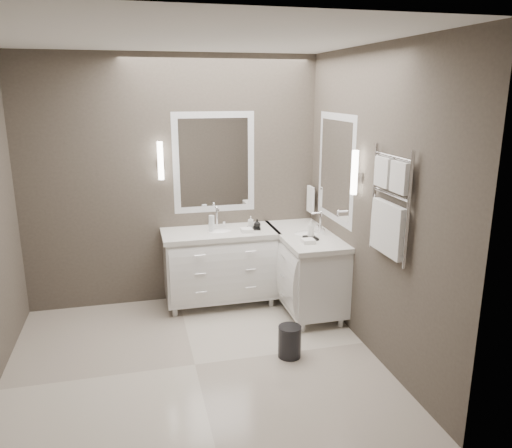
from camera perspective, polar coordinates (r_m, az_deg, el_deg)
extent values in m
cube|color=beige|center=(4.56, -6.99, -15.71)|extent=(3.20, 3.00, 0.01)
cube|color=white|center=(3.94, -8.33, 20.49)|extent=(3.20, 3.00, 0.01)
cube|color=#4B433C|center=(5.51, -9.43, 4.72)|extent=(3.20, 0.01, 2.70)
cube|color=#4B433C|center=(2.62, -3.74, -6.79)|extent=(3.20, 0.01, 2.70)
cube|color=#4B433C|center=(4.50, 13.13, 2.21)|extent=(0.01, 3.00, 2.70)
cube|color=white|center=(5.53, -4.11, -4.75)|extent=(1.20, 0.55, 0.70)
cube|color=silver|center=(5.41, -4.19, -1.01)|extent=(1.24, 0.59, 0.05)
ellipsoid|color=white|center=(5.42, -4.18, -1.17)|extent=(0.36, 0.28, 0.12)
cylinder|color=white|center=(5.53, -4.50, 0.78)|extent=(0.02, 0.02, 0.22)
cube|color=white|center=(5.44, 5.64, -5.11)|extent=(0.55, 1.20, 0.70)
cube|color=silver|center=(5.33, 5.74, -1.32)|extent=(0.59, 1.24, 0.05)
ellipsoid|color=white|center=(5.33, 5.74, -1.47)|extent=(0.36, 0.28, 0.12)
cylinder|color=white|center=(5.34, 7.39, 0.19)|extent=(0.02, 0.02, 0.22)
cube|color=white|center=(5.51, -4.81, 6.99)|extent=(0.90, 0.02, 1.10)
cube|color=white|center=(5.51, -4.81, 6.99)|extent=(0.77, 0.02, 0.96)
cube|color=white|center=(5.17, 9.09, 6.31)|extent=(0.02, 0.90, 1.10)
cube|color=white|center=(5.17, 9.09, 6.31)|extent=(0.02, 0.90, 0.96)
cube|color=white|center=(5.39, -10.83, 6.58)|extent=(0.05, 0.05, 0.10)
cylinder|color=white|center=(5.38, -10.86, 7.11)|extent=(0.06, 0.06, 0.40)
cube|color=white|center=(4.62, 11.16, 5.18)|extent=(0.05, 0.05, 0.10)
cylinder|color=white|center=(4.62, 11.19, 5.79)|extent=(0.06, 0.06, 0.40)
cylinder|color=white|center=(5.72, 6.39, 4.19)|extent=(0.02, 0.22, 0.02)
cube|color=white|center=(5.74, 6.25, 2.82)|extent=(0.03, 0.17, 0.30)
cylinder|color=white|center=(3.88, 17.04, 1.41)|extent=(0.03, 0.03, 0.90)
cylinder|color=white|center=(4.35, 13.36, 3.10)|extent=(0.03, 0.03, 0.90)
cube|color=white|center=(3.96, 16.16, 5.13)|extent=(0.06, 0.22, 0.24)
cube|color=white|center=(4.18, 14.40, 5.76)|extent=(0.06, 0.22, 0.24)
cube|color=white|center=(4.16, 14.84, -0.52)|extent=(0.06, 0.46, 0.42)
cylinder|color=black|center=(4.59, 3.86, -13.25)|extent=(0.26, 0.26, 0.29)
cube|color=black|center=(5.44, -0.25, -0.48)|extent=(0.16, 0.14, 0.02)
cube|color=black|center=(5.11, 6.27, -1.61)|extent=(0.13, 0.16, 0.02)
cylinder|color=silver|center=(5.36, -5.09, 0.06)|extent=(0.08, 0.08, 0.18)
imported|color=white|center=(5.44, -0.61, 0.28)|extent=(0.07, 0.07, 0.12)
imported|color=black|center=(5.41, 0.13, 0.06)|extent=(0.09, 0.09, 0.10)
imported|color=white|center=(5.09, 6.30, -0.52)|extent=(0.09, 0.09, 0.18)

